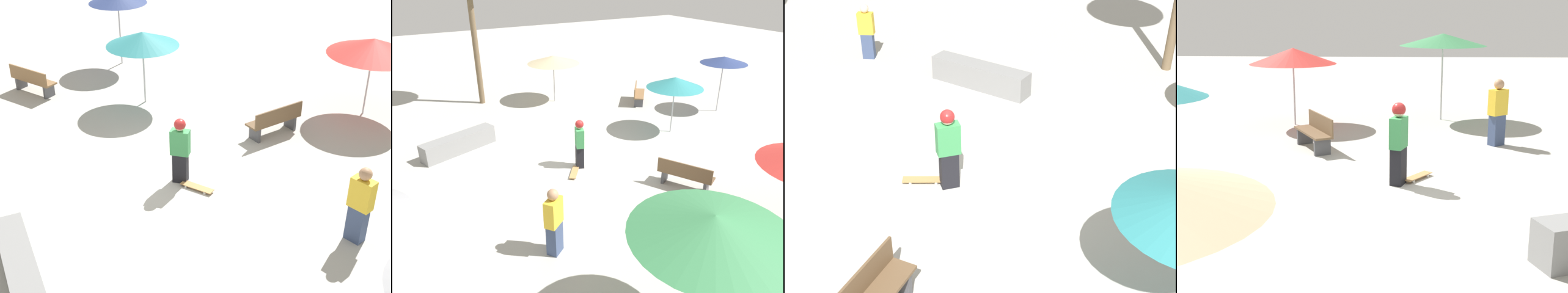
{
  "view_description": "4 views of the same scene",
  "coord_description": "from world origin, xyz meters",
  "views": [
    {
      "loc": [
        -0.5,
        -10.75,
        6.98
      ],
      "look_at": [
        0.57,
        -0.42,
        1.07
      ],
      "focal_mm": 50.0,
      "sensor_mm": 36.0,
      "label": 1
    },
    {
      "loc": [
        9.79,
        -5.38,
        5.93
      ],
      "look_at": [
        0.58,
        -0.01,
        0.82
      ],
      "focal_mm": 35.0,
      "sensor_mm": 36.0,
      "label": 2
    },
    {
      "loc": [
        4.86,
        6.91,
        6.07
      ],
      "look_at": [
        -0.31,
        0.09,
        0.76
      ],
      "focal_mm": 50.0,
      "sensor_mm": 36.0,
      "label": 3
    },
    {
      "loc": [
        -9.87,
        -0.06,
        3.3
      ],
      "look_at": [
        0.48,
        0.39,
        0.69
      ],
      "focal_mm": 50.0,
      "sensor_mm": 36.0,
      "label": 4
    }
  ],
  "objects": [
    {
      "name": "skater_main",
      "position": [
        0.25,
        -0.12,
        0.87
      ],
      "size": [
        0.48,
        0.37,
        1.61
      ],
      "rotation": [
        0.0,
        0.0,
        5.94
      ],
      "color": "black",
      "rests_on": "ground_plane"
    },
    {
      "name": "bystander_watching",
      "position": [
        3.53,
        -2.59,
        0.83
      ],
      "size": [
        0.47,
        0.51,
        1.66
      ],
      "rotation": [
        0.0,
        0.0,
        2.2
      ],
      "color": "#38476B",
      "rests_on": "ground_plane"
    },
    {
      "name": "shade_umbrella_red",
      "position": [
        5.8,
        2.9,
        2.02
      ],
      "size": [
        2.51,
        2.51,
        2.25
      ],
      "color": "#B7B7BC",
      "rests_on": "ground_plane"
    },
    {
      "name": "shade_umbrella_green",
      "position": [
        6.78,
        -1.46,
        2.44
      ],
      "size": [
        2.61,
        2.61,
        2.62
      ],
      "color": "#B7B7BC",
      "rests_on": "ground_plane"
    },
    {
      "name": "bench_far",
      "position": [
        2.93,
        1.88,
        0.43
      ],
      "size": [
        1.62,
        1.14,
        0.85
      ],
      "rotation": [
        0.0,
        0.0,
        0.49
      ],
      "color": "#47474C",
      "rests_on": "ground_plane"
    },
    {
      "name": "ground_plane",
      "position": [
        0.0,
        0.0,
        0.0
      ],
      "size": [
        60.0,
        60.0,
        0.0
      ],
      "primitive_type": "plane",
      "color": "#B2AFA8"
    },
    {
      "name": "skateboard",
      "position": [
        0.59,
        -0.51,
        0.06
      ],
      "size": [
        0.76,
        0.64,
        0.07
      ],
      "rotation": [
        0.0,
        0.0,
        5.64
      ],
      "color": "#B7844C",
      "rests_on": "ground_plane"
    }
  ]
}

